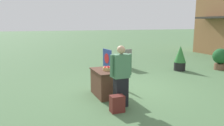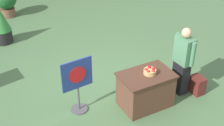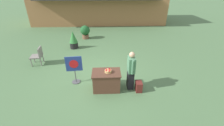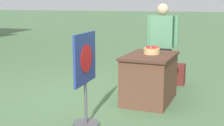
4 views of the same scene
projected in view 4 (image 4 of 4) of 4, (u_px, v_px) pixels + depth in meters
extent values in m
plane|color=#4C7047|center=(95.00, 102.00, 5.18)|extent=(120.00, 120.00, 0.00)
cube|color=brown|center=(150.00, 79.00, 5.16)|extent=(1.05, 0.71, 0.75)
cube|color=#492C20|center=(150.00, 56.00, 5.08)|extent=(1.12, 0.76, 0.04)
cylinder|color=tan|center=(152.00, 51.00, 5.13)|extent=(0.26, 0.26, 0.10)
sphere|color=#A30F14|center=(153.00, 48.00, 5.20)|extent=(0.08, 0.08, 0.08)
sphere|color=#A30F14|center=(148.00, 48.00, 5.19)|extent=(0.08, 0.08, 0.08)
sphere|color=red|center=(148.00, 49.00, 5.08)|extent=(0.08, 0.08, 0.08)
sphere|color=red|center=(153.00, 49.00, 5.05)|extent=(0.08, 0.08, 0.08)
sphere|color=red|center=(157.00, 49.00, 5.12)|extent=(0.08, 0.08, 0.08)
cube|color=black|center=(161.00, 67.00, 6.05)|extent=(0.25, 0.35, 0.78)
cube|color=#4C7F5B|center=(162.00, 32.00, 5.92)|extent=(0.27, 0.43, 0.61)
sphere|color=tan|center=(163.00, 9.00, 5.84)|extent=(0.22, 0.22, 0.22)
cylinder|color=#4C7F5B|center=(176.00, 31.00, 5.82)|extent=(0.09, 0.09, 0.56)
cylinder|color=#4C7F5B|center=(149.00, 30.00, 6.00)|extent=(0.09, 0.09, 0.56)
cube|color=maroon|center=(176.00, 74.00, 6.28)|extent=(0.24, 0.34, 0.42)
cylinder|color=#4C4C51|center=(86.00, 124.00, 4.20)|extent=(0.36, 0.36, 0.03)
cylinder|color=#4C4C51|center=(86.00, 103.00, 4.14)|extent=(0.04, 0.04, 0.55)
cube|color=navy|center=(85.00, 58.00, 4.03)|extent=(0.68, 0.08, 0.66)
cylinder|color=red|center=(86.00, 58.00, 4.02)|extent=(0.37, 0.04, 0.37)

